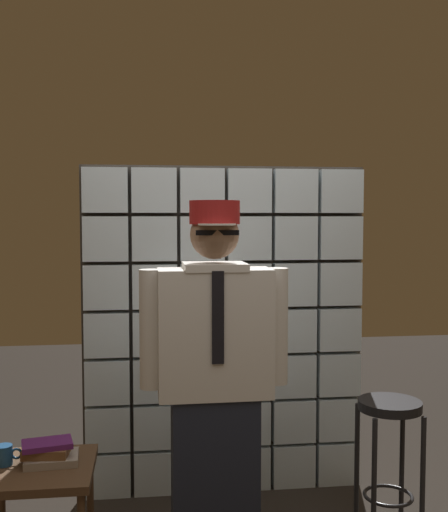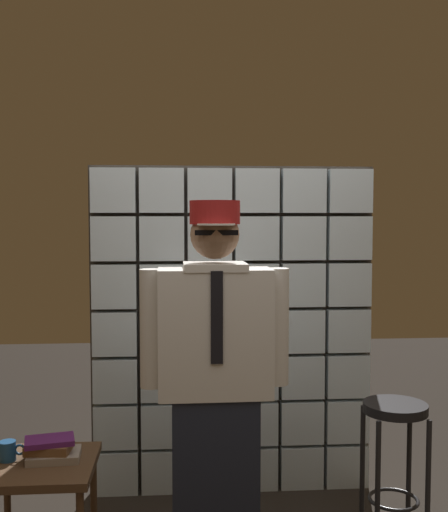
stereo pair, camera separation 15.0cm
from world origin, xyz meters
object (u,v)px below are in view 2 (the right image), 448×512
Objects in this scene: bar_stool at (395,438)px; coffee_mug at (8,451)px; side_table at (41,478)px; book_stack at (51,449)px; standing_person at (215,380)px.

bar_stool is 5.95× the size of coffee_mug.
book_stack is at bearing 36.39° from side_table.
book_stack is at bearing 176.03° from standing_person.
coffee_mug is (-0.16, 0.03, 0.12)m from side_table.
coffee_mug is at bearing 179.71° from book_stack.
side_table is 2.01× the size of book_stack.
bar_stool reaches higher than side_table.
standing_person is 0.96m from side_table.
standing_person reaches higher than side_table.
book_stack is (0.05, 0.03, 0.13)m from side_table.
bar_stool is (0.97, 0.20, -0.39)m from standing_person.
standing_person is 1.06m from coffee_mug.
standing_person is 2.42× the size of bar_stool.
bar_stool is at bearing 4.50° from coffee_mug.
coffee_mug is at bearing 167.68° from side_table.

